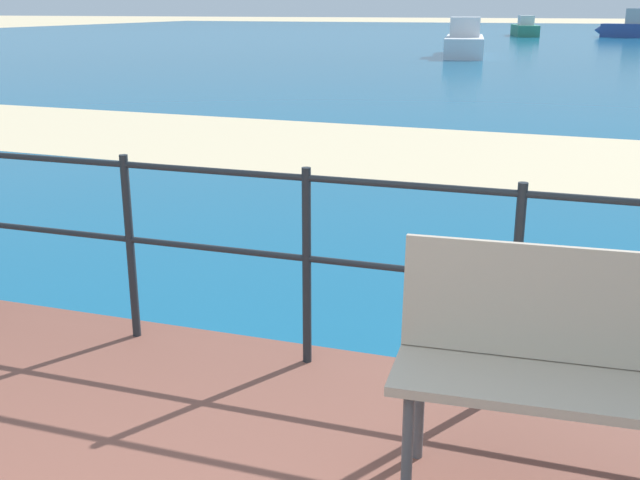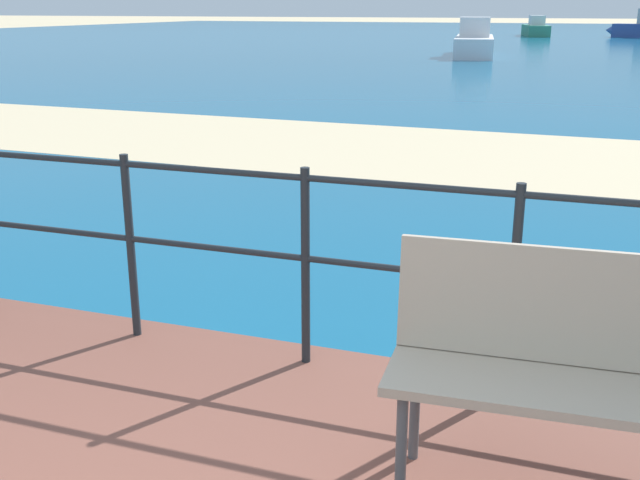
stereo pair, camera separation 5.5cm
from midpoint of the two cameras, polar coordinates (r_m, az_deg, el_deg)
name	(u,v)px [view 1 (the left image)]	position (r m, az deg, el deg)	size (l,w,h in m)	color
sea_water	(558,43)	(40.89, 17.46, 13.99)	(90.00, 90.00, 0.01)	#145B84
beach_strip	(472,155)	(9.61, 11.23, 6.29)	(54.00, 3.74, 0.01)	beige
park_bench	(616,358)	(2.83, 20.90, -8.32)	(1.54, 0.50, 0.90)	tan
railing_fence	(307,245)	(3.64, -1.44, -0.39)	(5.94, 0.04, 0.99)	#1E2328
boat_near	(464,43)	(29.13, 10.76, 14.38)	(2.00, 5.67, 1.38)	silver
boat_mid	(525,29)	(49.40, 15.12, 15.10)	(2.05, 5.12, 1.21)	#338466
boat_far	(630,28)	(48.90, 22.25, 14.58)	(3.81, 2.01, 1.62)	#2D478C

